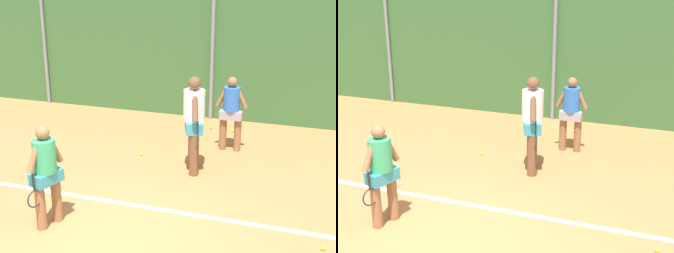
# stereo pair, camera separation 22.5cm
# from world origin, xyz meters

# --- Properties ---
(ground_plane) EXTENTS (26.34, 26.34, 0.00)m
(ground_plane) POSITION_xyz_m (0.00, 1.98, 0.00)
(ground_plane) COLOR #C67542
(hedge_fence_backdrop) EXTENTS (16.94, 0.25, 3.52)m
(hedge_fence_backdrop) POSITION_xyz_m (0.00, 6.71, 1.76)
(hedge_fence_backdrop) COLOR #386633
(hedge_fence_backdrop) RESTS_ON ground_plane
(fence_post_left) EXTENTS (0.10, 0.10, 3.79)m
(fence_post_left) POSITION_xyz_m (-4.89, 6.53, 1.89)
(fence_post_left) COLOR gray
(fence_post_left) RESTS_ON ground_plane
(fence_post_center) EXTENTS (0.10, 0.10, 3.79)m
(fence_post_center) POSITION_xyz_m (0.00, 6.53, 1.89)
(fence_post_center) COLOR gray
(fence_post_center) RESTS_ON ground_plane
(court_baseline_paint) EXTENTS (12.38, 0.10, 0.01)m
(court_baseline_paint) POSITION_xyz_m (0.00, 1.46, 0.00)
(court_baseline_paint) COLOR white
(court_baseline_paint) RESTS_ON ground_plane
(player_foreground_near) EXTENTS (0.41, 0.76, 1.64)m
(player_foreground_near) POSITION_xyz_m (-1.14, 0.47, 0.92)
(player_foreground_near) COLOR #8C603D
(player_foreground_near) RESTS_ON ground_plane
(player_midcourt) EXTENTS (0.49, 0.81, 1.91)m
(player_midcourt) POSITION_xyz_m (0.46, 3.15, 1.07)
(player_midcourt) COLOR brown
(player_midcourt) RESTS_ON ground_plane
(player_backcourt_far) EXTENTS (0.69, 0.35, 1.65)m
(player_backcourt_far) POSITION_xyz_m (0.92, 4.50, 0.93)
(player_backcourt_far) COLOR #8C603D
(player_backcourt_far) RESTS_ON ground_plane
(tennis_ball_1) EXTENTS (0.07, 0.07, 0.07)m
(tennis_ball_1) POSITION_xyz_m (-0.81, 3.58, 0.03)
(tennis_ball_1) COLOR #CCDB33
(tennis_ball_1) RESTS_ON ground_plane
(tennis_ball_3) EXTENTS (0.07, 0.07, 0.07)m
(tennis_ball_3) POSITION_xyz_m (0.77, 5.70, 0.03)
(tennis_ball_3) COLOR #CCDB33
(tennis_ball_3) RESTS_ON ground_plane
(tennis_ball_4) EXTENTS (0.07, 0.07, 0.07)m
(tennis_ball_4) POSITION_xyz_m (0.20, 5.73, 0.03)
(tennis_ball_4) COLOR #CCDB33
(tennis_ball_4) RESTS_ON ground_plane
(tennis_ball_5) EXTENTS (0.07, 0.07, 0.07)m
(tennis_ball_5) POSITION_xyz_m (2.97, 1.07, 0.03)
(tennis_ball_5) COLOR #CCDB33
(tennis_ball_5) RESTS_ON ground_plane
(tennis_ball_6) EXTENTS (0.07, 0.07, 0.07)m
(tennis_ball_6) POSITION_xyz_m (-2.60, 2.80, 0.03)
(tennis_ball_6) COLOR #CCDB33
(tennis_ball_6) RESTS_ON ground_plane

